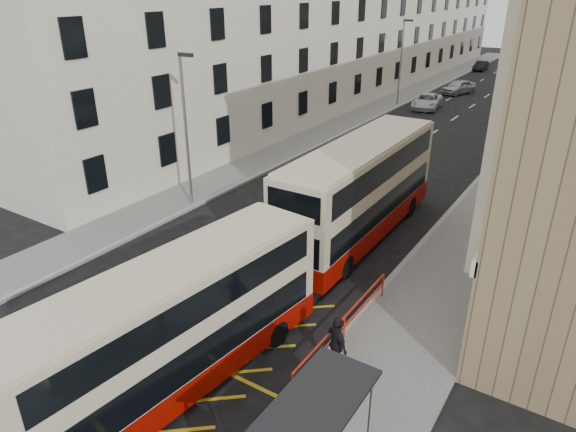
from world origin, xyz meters
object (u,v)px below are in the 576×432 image
Objects in this scene: pedestrian_far at (337,344)px; double_decker_front at (174,328)px; car_red at (553,81)px; white_van at (427,101)px; double_decker_rear at (360,191)px; car_dark at (481,66)px; street_lamp_far at (402,58)px; street_lamp_near at (186,123)px; car_silver at (458,87)px.

double_decker_front is at bearing 73.63° from pedestrian_far.
pedestrian_far is 56.87m from car_red.
pedestrian_far reaches higher than white_van.
double_decker_rear is 3.03× the size of car_dark.
pedestrian_far is at bearing 99.35° from car_red.
double_decker_front is 41.68m from white_van.
double_decker_front is 69.08m from car_dark.
car_red is (8.72, 18.82, 0.01)m from white_van.
street_lamp_far is at bearing -178.94° from white_van.
double_decker_front is at bearing -49.01° from street_lamp_near.
street_lamp_near is 1.77× the size of car_silver.
white_van is 27.47m from car_dark.
double_decker_rear is 29.86m from white_van.
street_lamp_far is 39.92m from pedestrian_far.
car_silver is at bearing 78.64° from white_van.
car_red reaches higher than white_van.
double_decker_front is 2.11× the size of white_van.
street_lamp_near reaches higher than double_decker_rear.
double_decker_front is 2.72× the size of car_dark.
street_lamp_far is (0.00, 30.00, 0.00)m from street_lamp_near.
double_decker_front is (9.29, -40.69, -2.52)m from street_lamp_far.
double_decker_rear reaches higher than car_red.
double_decker_front is 2.34× the size of car_silver.
white_van is at bearing 73.00° from car_red.
street_lamp_near is at bearing 84.68° from car_red.
double_decker_front reaches higher than white_van.
street_lamp_far is at bearing 66.95° from car_red.
pedestrian_far is (13.01, -7.57, -3.55)m from street_lamp_near.
car_silver is (0.49, 8.92, 0.07)m from white_van.
car_red is (11.55, 19.28, -3.93)m from street_lamp_far.
street_lamp_near is 30.00m from street_lamp_far.
double_decker_rear is 6.34× the size of pedestrian_far.
double_decker_front is 5.69× the size of pedestrian_far.
car_silver reaches higher than car_dark.
double_decker_rear is 2.61× the size of car_silver.
car_silver is (3.31, 9.38, -3.86)m from street_lamp_far.
car_dark is (-8.14, 68.58, -1.48)m from double_decker_front.
double_decker_rear reaches higher than car_silver.
car_dark is (1.15, 27.89, -3.99)m from street_lamp_far.
street_lamp_near reaches higher than car_silver.
car_red is at bearing -54.86° from pedestrian_far.
street_lamp_near reaches higher than double_decker_front.
pedestrian_far is (3.58, -8.96, -1.32)m from double_decker_rear.
pedestrian_far is at bearing -83.24° from white_van.
car_dark is at bearing 88.86° from street_lamp_near.
double_decker_rear is (0.14, 12.08, 0.28)m from double_decker_front.
white_van is (-6.60, 29.07, -1.70)m from double_decker_rear.
car_red is at bearing 93.83° from double_decker_front.
car_dark is at bearing -46.06° from pedestrian_far.
double_decker_front is 50.45m from car_silver.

